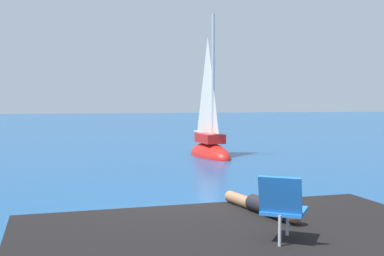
% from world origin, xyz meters
% --- Properties ---
extents(ground_plane, '(160.00, 160.00, 0.00)m').
position_xyz_m(ground_plane, '(0.00, 0.00, 0.00)').
color(ground_plane, navy).
extents(boulder_seaward, '(1.87, 1.96, 1.05)m').
position_xyz_m(boulder_seaward, '(1.82, -1.62, 0.00)').
color(boulder_seaward, black).
rests_on(boulder_seaward, ground).
extents(boulder_inland, '(1.80, 1.43, 1.33)m').
position_xyz_m(boulder_inland, '(1.79, -1.82, 0.00)').
color(boulder_inland, black).
rests_on(boulder_inland, ground).
extents(sailboat_near, '(1.74, 3.74, 6.81)m').
position_xyz_m(sailboat_near, '(3.63, 11.55, 0.37)').
color(sailboat_near, red).
rests_on(sailboat_near, ground).
extents(person_sunbather, '(0.62, 1.73, 0.25)m').
position_xyz_m(person_sunbather, '(0.81, -2.77, 1.00)').
color(person_sunbather, black).
rests_on(person_sunbather, shore_ledge).
extents(beach_chair, '(0.73, 0.76, 0.80)m').
position_xyz_m(beach_chair, '(0.51, -4.12, 1.33)').
color(beach_chair, blue).
rests_on(beach_chair, shore_ledge).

